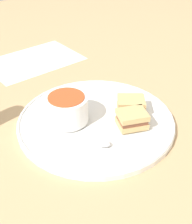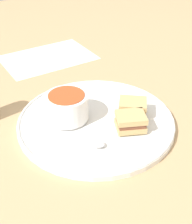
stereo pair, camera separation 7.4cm
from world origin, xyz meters
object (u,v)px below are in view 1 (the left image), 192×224
sandwich_half_near (132,119)px  sandwich_half_far (131,105)px  spoon (97,143)px  soup_bowl (67,108)px

sandwich_half_near → sandwich_half_far: (0.05, -0.03, 0.00)m
spoon → sandwich_half_far: size_ratio=1.30×
spoon → soup_bowl: bearing=139.9°
soup_bowl → spoon: (-0.11, -0.02, -0.03)m
spoon → sandwich_half_near: sandwich_half_near is taller
soup_bowl → sandwich_half_near: size_ratio=1.33×
sandwich_half_far → spoon: bearing=118.5°
spoon → sandwich_half_near: (0.02, -0.10, 0.01)m
soup_bowl → spoon: 0.12m
spoon → sandwich_half_far: 0.15m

